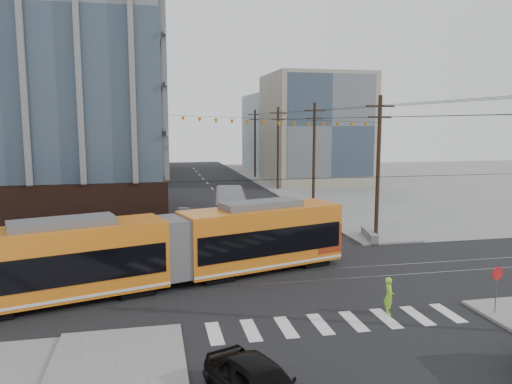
% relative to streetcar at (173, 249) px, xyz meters
% --- Properties ---
extents(ground, '(160.00, 160.00, 0.00)m').
position_rel_streetcar_xyz_m(ground, '(7.03, -4.04, -2.06)').
color(ground, slate).
extents(bg_bldg_nw_near, '(18.00, 16.00, 18.00)m').
position_rel_streetcar_xyz_m(bg_bldg_nw_near, '(-9.97, 47.96, 6.94)').
color(bg_bldg_nw_near, '#8C99A5').
rests_on(bg_bldg_nw_near, ground).
extents(bg_bldg_ne_near, '(14.00, 14.00, 16.00)m').
position_rel_streetcar_xyz_m(bg_bldg_ne_near, '(23.03, 43.96, 5.94)').
color(bg_bldg_ne_near, gray).
rests_on(bg_bldg_ne_near, ground).
extents(bg_bldg_nw_far, '(16.00, 18.00, 20.00)m').
position_rel_streetcar_xyz_m(bg_bldg_nw_far, '(-6.97, 67.96, 7.94)').
color(bg_bldg_nw_far, gray).
rests_on(bg_bldg_nw_far, ground).
extents(bg_bldg_ne_far, '(16.00, 16.00, 14.00)m').
position_rel_streetcar_xyz_m(bg_bldg_ne_far, '(25.03, 63.96, 4.94)').
color(bg_bldg_ne_far, '#8C99A5').
rests_on(bg_bldg_ne_far, ground).
extents(utility_pole_far, '(0.30, 0.30, 11.00)m').
position_rel_streetcar_xyz_m(utility_pole_far, '(15.53, 51.96, 3.44)').
color(utility_pole_far, black).
rests_on(utility_pole_far, ground).
extents(streetcar, '(21.36, 9.17, 4.13)m').
position_rel_streetcar_xyz_m(streetcar, '(0.00, 0.00, 0.00)').
color(streetcar, orange).
rests_on(streetcar, ground).
extents(city_bus, '(3.92, 11.47, 3.19)m').
position_rel_streetcar_xyz_m(city_bus, '(5.43, 13.75, -0.47)').
color(city_bus, '#221138').
rests_on(city_bus, ground).
extents(parked_car_silver, '(2.57, 5.14, 1.62)m').
position_rel_streetcar_xyz_m(parked_car_silver, '(1.43, 7.29, -1.26)').
color(parked_car_silver, '#959CA7').
rests_on(parked_car_silver, ground).
extents(parked_car_white, '(2.96, 5.46, 1.50)m').
position_rel_streetcar_xyz_m(parked_car_white, '(2.10, 12.25, -1.31)').
color(parked_car_white, silver).
rests_on(parked_car_white, ground).
extents(parked_car_grey, '(3.07, 5.15, 1.34)m').
position_rel_streetcar_xyz_m(parked_car_grey, '(1.82, 17.91, -1.39)').
color(parked_car_grey, slate).
rests_on(parked_car_grey, ground).
extents(pedestrian, '(0.58, 0.74, 1.79)m').
position_rel_streetcar_xyz_m(pedestrian, '(9.81, -6.52, -1.17)').
color(pedestrian, '#9CF531').
rests_on(pedestrian, ground).
extents(stop_sign, '(0.79, 0.79, 2.22)m').
position_rel_streetcar_xyz_m(stop_sign, '(14.66, -7.71, -0.96)').
color(stop_sign, red).
rests_on(stop_sign, ground).
extents(jersey_barrier, '(1.56, 3.76, 0.73)m').
position_rel_streetcar_xyz_m(jersey_barrier, '(15.33, 7.66, -1.70)').
color(jersey_barrier, gray).
rests_on(jersey_barrier, ground).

